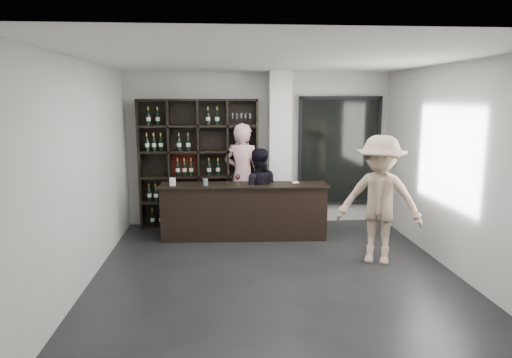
{
  "coord_description": "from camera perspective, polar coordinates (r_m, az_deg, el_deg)",
  "views": [
    {
      "loc": [
        -0.73,
        -5.94,
        2.41
      ],
      "look_at": [
        -0.19,
        1.1,
        1.16
      ],
      "focal_mm": 32.0,
      "sensor_mm": 36.0,
      "label": 1
    }
  ],
  "objects": [
    {
      "name": "structural_column",
      "position": [
        8.53,
        2.91,
        3.59
      ],
      "size": [
        0.4,
        0.4,
        2.9
      ],
      "primitive_type": "cube",
      "color": "silver",
      "rests_on": "floor"
    },
    {
      "name": "floor",
      "position": [
        6.45,
        2.49,
        -11.92
      ],
      "size": [
        5.0,
        5.5,
        0.01
      ],
      "primitive_type": "cube",
      "color": "black",
      "rests_on": "ground"
    },
    {
      "name": "taster_pink",
      "position": [
        8.47,
        -1.7,
        0.36
      ],
      "size": [
        0.84,
        0.71,
        1.97
      ],
      "primitive_type": "imported",
      "rotation": [
        0.0,
        0.0,
        2.75
      ],
      "color": "beige",
      "rests_on": "floor"
    },
    {
      "name": "card_stand",
      "position": [
        7.82,
        -10.39,
        -0.35
      ],
      "size": [
        0.1,
        0.07,
        0.14
      ],
      "primitive_type": "cube",
      "rotation": [
        0.0,
        0.0,
        -0.34
      ],
      "color": "white",
      "rests_on": "tasting_counter"
    },
    {
      "name": "spit_cup",
      "position": [
        7.79,
        -6.34,
        -0.36
      ],
      "size": [
        0.1,
        0.1,
        0.12
      ],
      "primitive_type": "cylinder",
      "rotation": [
        0.0,
        0.0,
        0.13
      ],
      "color": "#9CACB8",
      "rests_on": "tasting_counter"
    },
    {
      "name": "customer",
      "position": [
        6.9,
        15.18,
        -2.54
      ],
      "size": [
        1.4,
        1.14,
        1.89
      ],
      "primitive_type": "imported",
      "rotation": [
        0.0,
        0.0,
        -0.43
      ],
      "color": "#997F66",
      "rests_on": "floor"
    },
    {
      "name": "tasting_counter",
      "position": [
        7.94,
        -1.52,
        -4.03
      ],
      "size": [
        2.9,
        0.61,
        0.95
      ],
      "rotation": [
        0.0,
        0.0,
        -0.04
      ],
      "color": "black",
      "rests_on": "floor"
    },
    {
      "name": "taster_black",
      "position": [
        8.03,
        0.21,
        -1.66
      ],
      "size": [
        0.77,
        0.61,
        1.56
      ],
      "primitive_type": "imported",
      "rotation": [
        0.0,
        0.0,
        3.12
      ],
      "color": "black",
      "rests_on": "floor"
    },
    {
      "name": "glass_panel",
      "position": [
        8.98,
        10.36,
        3.44
      ],
      "size": [
        1.6,
        0.08,
        2.1
      ],
      "color": "black",
      "rests_on": "floor"
    },
    {
      "name": "napkin_stack",
      "position": [
        8.01,
        4.94,
        -0.41
      ],
      "size": [
        0.12,
        0.12,
        0.02
      ],
      "primitive_type": "cube",
      "rotation": [
        0.0,
        0.0,
        0.13
      ],
      "color": "white",
      "rests_on": "tasting_counter"
    },
    {
      "name": "wine_shelf",
      "position": [
        8.6,
        -7.15,
        1.89
      ],
      "size": [
        2.2,
        0.35,
        2.4
      ],
      "primitive_type": null,
      "color": "black",
      "rests_on": "floor"
    },
    {
      "name": "wine_glass",
      "position": [
        7.84,
        -2.29,
        0.04
      ],
      "size": [
        0.11,
        0.11,
        0.19
      ],
      "primitive_type": null,
      "rotation": [
        0.0,
        0.0,
        -0.4
      ],
      "color": "white",
      "rests_on": "tasting_counter"
    }
  ]
}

